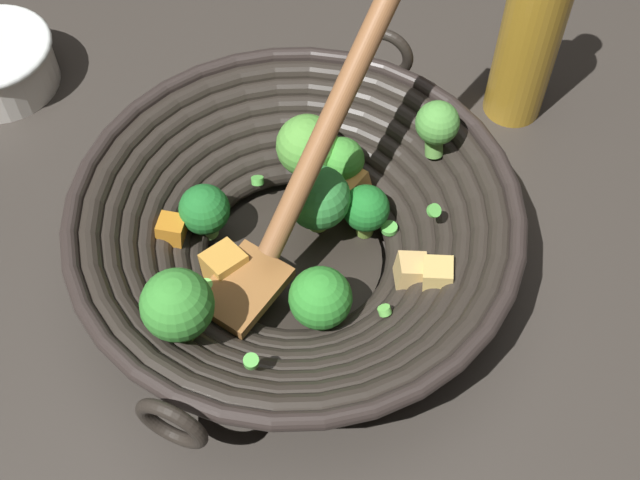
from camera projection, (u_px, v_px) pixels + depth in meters
ground_plane at (297, 263)px, 0.72m from camera, size 4.00×4.00×0.00m
wok at (296, 227)px, 0.68m from camera, size 0.40×0.36×0.25m
cooking_oil_bottle at (529, 39)px, 0.75m from camera, size 0.06×0.06×0.21m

